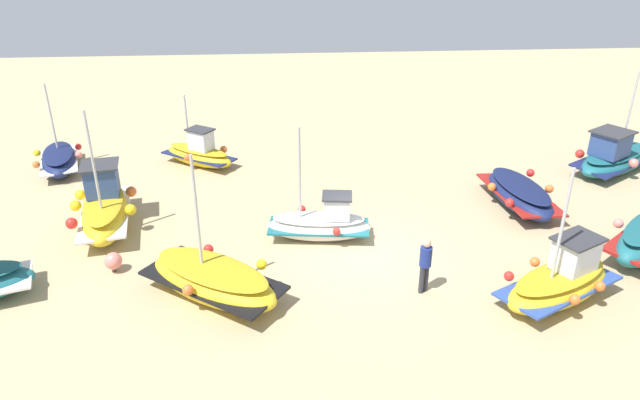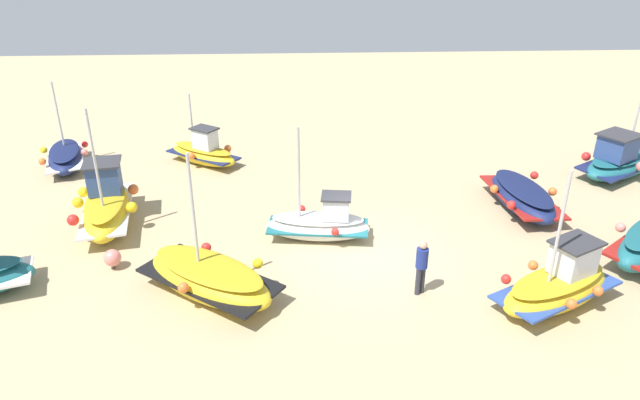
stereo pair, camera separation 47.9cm
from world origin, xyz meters
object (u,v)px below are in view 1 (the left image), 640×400
object	(u,v)px
fishing_boat_3	(199,153)
fishing_boat_0	(519,194)
fishing_boat_1	(321,224)
fishing_boat_2	(105,208)
mooring_buoy_0	(113,261)
fishing_boat_5	(614,157)
person_walking	(425,262)
fishing_boat_8	(213,280)
fishing_boat_4	(560,281)
fishing_boat_7	(59,160)

from	to	relation	value
fishing_boat_3	fishing_boat_0	bearing A→B (deg)	12.40
fishing_boat_1	fishing_boat_2	xyz separation A→B (m)	(6.91, -1.28, 0.19)
fishing_boat_0	mooring_buoy_0	world-z (taller)	fishing_boat_0
fishing_boat_5	person_walking	world-z (taller)	fishing_boat_5
person_walking	fishing_boat_2	bearing A→B (deg)	-147.47
fishing_boat_1	fishing_boat_8	distance (m)	4.24
fishing_boat_0	fishing_boat_4	distance (m)	5.61
fishing_boat_4	fishing_boat_5	size ratio (longest dim) A/B	0.89
fishing_boat_0	mooring_buoy_0	distance (m)	13.49
fishing_boat_1	person_walking	distance (m)	4.05
fishing_boat_2	fishing_boat_7	world-z (taller)	fishing_boat_2
fishing_boat_1	fishing_boat_3	size ratio (longest dim) A/B	1.11
fishing_boat_2	fishing_boat_3	size ratio (longest dim) A/B	1.27
fishing_boat_4	fishing_boat_5	bearing A→B (deg)	26.12
fishing_boat_2	fishing_boat_7	xyz separation A→B (m)	(3.08, -5.03, -0.24)
mooring_buoy_0	fishing_boat_8	bearing A→B (deg)	153.98
fishing_boat_0	person_walking	world-z (taller)	person_walking
fishing_boat_2	mooring_buoy_0	world-z (taller)	fishing_boat_2
fishing_boat_0	fishing_boat_2	xyz separation A→B (m)	(13.99, 0.45, 0.21)
fishing_boat_4	mooring_buoy_0	world-z (taller)	fishing_boat_4
fishing_boat_1	fishing_boat_2	size ratio (longest dim) A/B	0.88
fishing_boat_4	fishing_boat_2	bearing A→B (deg)	130.84
fishing_boat_7	mooring_buoy_0	xyz separation A→B (m)	(-3.97, 7.79, -0.10)
person_walking	fishing_boat_4	bearing A→B (deg)	47.01
fishing_boat_3	fishing_boat_4	xyz separation A→B (m)	(-10.45, 10.26, 0.07)
fishing_boat_5	fishing_boat_7	size ratio (longest dim) A/B	1.25
fishing_boat_1	mooring_buoy_0	bearing A→B (deg)	-159.31
fishing_boat_1	fishing_boat_5	distance (m)	12.83
fishing_boat_0	mooring_buoy_0	bearing A→B (deg)	-81.89
fishing_boat_4	fishing_boat_7	distance (m)	18.89
fishing_boat_4	fishing_boat_7	xyz separation A→B (m)	(15.97, -10.08, -0.12)
fishing_boat_2	fishing_boat_0	bearing A→B (deg)	-98.36
fishing_boat_0	fishing_boat_7	world-z (taller)	fishing_boat_7
person_walking	fishing_boat_1	bearing A→B (deg)	-173.44
fishing_boat_0	fishing_boat_3	size ratio (longest dim) A/B	1.18
fishing_boat_0	fishing_boat_7	distance (m)	17.67
mooring_buoy_0	fishing_boat_3	bearing A→B (deg)	-101.05
fishing_boat_7	fishing_boat_5	bearing A→B (deg)	67.98
fishing_boat_3	fishing_boat_7	distance (m)	5.52
fishing_boat_7	fishing_boat_1	bearing A→B (deg)	40.41
fishing_boat_5	mooring_buoy_0	distance (m)	19.00
fishing_boat_3	fishing_boat_7	world-z (taller)	fishing_boat_7
fishing_boat_1	fishing_boat_5	world-z (taller)	fishing_boat_5
fishing_boat_4	fishing_boat_7	world-z (taller)	fishing_boat_4
fishing_boat_2	fishing_boat_5	xyz separation A→B (m)	(-18.92, -3.21, -0.08)
fishing_boat_3	mooring_buoy_0	size ratio (longest dim) A/B	5.51
fishing_boat_2	fishing_boat_4	size ratio (longest dim) A/B	1.07
fishing_boat_1	fishing_boat_2	world-z (taller)	fishing_boat_2
fishing_boat_2	fishing_boat_3	xyz separation A→B (m)	(-2.44, -5.20, -0.19)
fishing_boat_3	mooring_buoy_0	distance (m)	8.12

